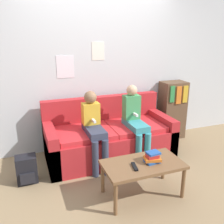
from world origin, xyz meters
TOP-DOWN VIEW (x-y plane):
  - ground_plane at (0.00, 0.00)m, footprint 10.00×10.00m
  - wall_back at (-0.00, 1.06)m, footprint 8.00×0.06m
  - couch at (0.00, 0.54)m, footprint 1.91×0.85m
  - coffee_table at (0.03, -0.52)m, footprint 0.92×0.51m
  - person_left at (-0.30, 0.34)m, footprint 0.24×0.58m
  - person_right at (0.34, 0.34)m, footprint 0.24×0.58m
  - tv_remote at (-0.10, -0.58)m, footprint 0.07×0.17m
  - book_stack at (0.15, -0.54)m, footprint 0.21×0.18m
  - bookshelf at (1.33, 0.86)m, footprint 0.43×0.33m
  - backpack at (-1.23, 0.23)m, footprint 0.26×0.22m

SIDE VIEW (x-z plane):
  - ground_plane at x=0.00m, z-range 0.00..0.00m
  - backpack at x=-1.23m, z-range 0.00..0.36m
  - couch at x=0.00m, z-range -0.14..0.74m
  - coffee_table at x=0.03m, z-range 0.16..0.58m
  - tv_remote at x=-0.10m, z-range 0.42..0.44m
  - book_stack at x=0.15m, z-range 0.42..0.54m
  - bookshelf at x=1.33m, z-range 0.00..1.03m
  - person_left at x=-0.30m, z-range 0.08..1.16m
  - person_right at x=0.34m, z-range 0.07..1.19m
  - wall_back at x=0.00m, z-range 0.00..2.60m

